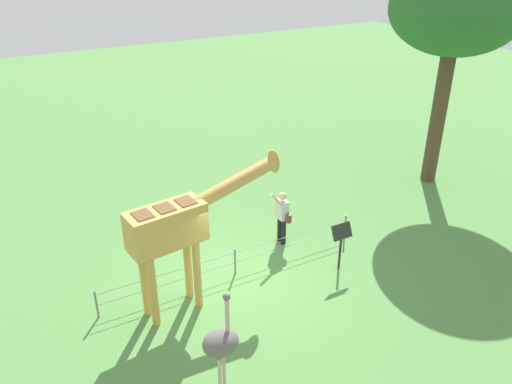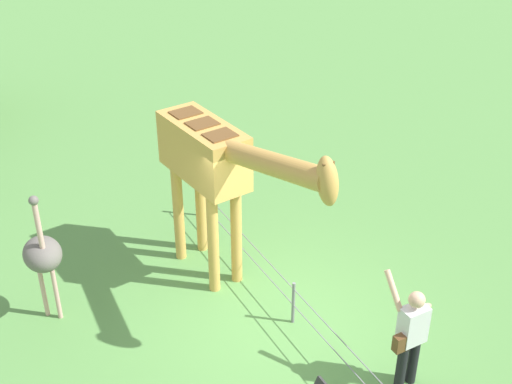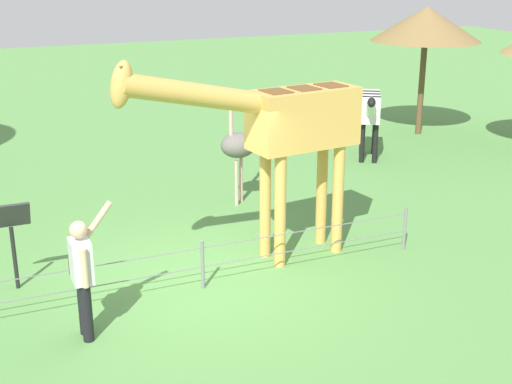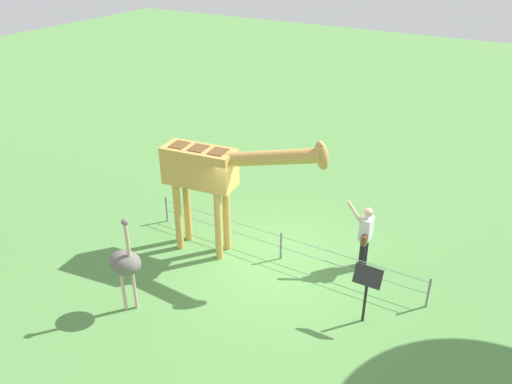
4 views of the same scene
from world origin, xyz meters
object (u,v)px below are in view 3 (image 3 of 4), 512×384
visitor (82,272)px  zebra (370,111)px  shade_hut_near (426,24)px  ostrich (238,145)px  info_sign (11,228)px  giraffe (285,127)px

visitor → zebra: 9.55m
zebra → shade_hut_near: 3.49m
ostrich → info_sign: size_ratio=1.70×
info_sign → giraffe: bearing=171.8°
giraffe → shade_hut_near: (-6.96, -5.97, 0.75)m
ostrich → info_sign: bearing=25.9°
zebra → ostrich: size_ratio=0.75×
giraffe → zebra: giraffe is taller
visitor → ostrich: 5.38m
zebra → shade_hut_near: shade_hut_near is taller
giraffe → info_sign: giraffe is taller
ostrich → info_sign: (4.36, 2.11, -0.23)m
giraffe → zebra: bearing=-134.7°
ostrich → shade_hut_near: bearing=-153.6°
giraffe → zebra: size_ratio=2.34×
zebra → shade_hut_near: size_ratio=0.50×
zebra → visitor: bearing=36.1°
visitor → shade_hut_near: 12.72m
giraffe → shade_hut_near: 9.20m
giraffe → zebra: 6.29m
shade_hut_near → info_sign: bearing=26.2°
giraffe → info_sign: 4.24m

